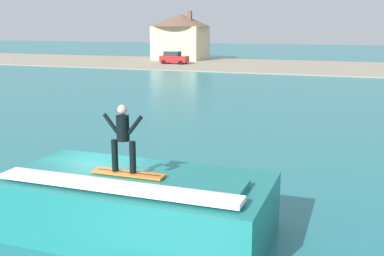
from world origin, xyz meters
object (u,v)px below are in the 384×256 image
object	(u,v)px
surfer	(123,135)
house_with_chimney	(181,34)
surfboard	(128,173)
wave_crest	(136,204)
car_near_shore	(174,58)

from	to	relation	value
surfer	house_with_chimney	distance (m)	63.99
surfer	house_with_chimney	world-z (taller)	house_with_chimney
surfer	surfboard	bearing A→B (deg)	1.05
wave_crest	house_with_chimney	distance (m)	63.78
surfer	car_near_shore	distance (m)	55.14
wave_crest	surfer	world-z (taller)	surfer
wave_crest	surfboard	distance (m)	1.01
car_near_shore	surfboard	bearing A→B (deg)	-69.09
surfer	house_with_chimney	size ratio (longest dim) A/B	0.18
wave_crest	car_near_shore	distance (m)	54.83
surfboard	surfer	bearing A→B (deg)	-178.95
wave_crest	house_with_chimney	world-z (taller)	house_with_chimney
surfer	car_near_shore	world-z (taller)	surfer
surfboard	house_with_chimney	distance (m)	64.06
house_with_chimney	surfboard	bearing A→B (deg)	-69.93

